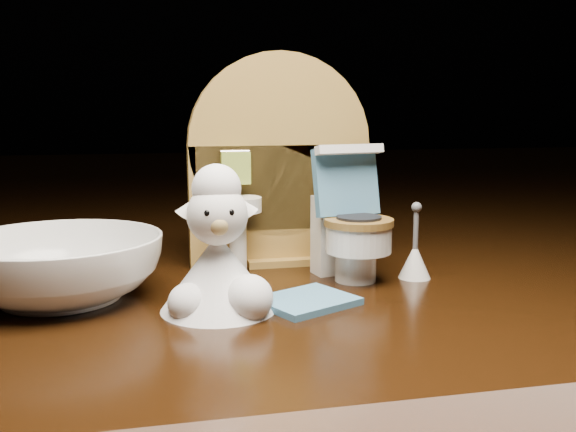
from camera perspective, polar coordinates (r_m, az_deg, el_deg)
name	(u,v)px	position (r m, az deg, el deg)	size (l,w,h in m)	color
backdrop_panel	(278,173)	(0.46, -0.86, 3.87)	(0.13, 0.05, 0.15)	#A98038
toy_toilet	(350,230)	(0.42, 5.54, -1.24)	(0.05, 0.06, 0.09)	white
bath_mat	(306,301)	(0.37, 1.65, -7.57)	(0.05, 0.04, 0.00)	teal
toilet_brush	(415,258)	(0.43, 11.21, -3.70)	(0.02, 0.02, 0.05)	white
plush_lamb	(219,260)	(0.36, -6.18, -3.91)	(0.07, 0.07, 0.08)	white
ceramic_bowl	(60,268)	(0.40, -19.61, -4.37)	(0.12, 0.12, 0.04)	white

